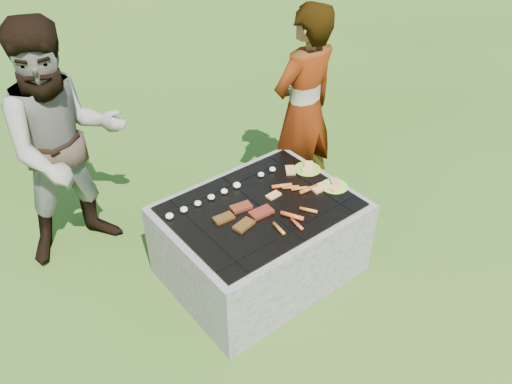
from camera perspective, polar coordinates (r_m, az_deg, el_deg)
lawn at (r=3.82m, az=0.47°, el=-8.82°), size 60.00×60.00×0.00m
fire_pit at (r=3.62m, az=0.50°, el=-5.69°), size 1.30×1.00×0.62m
mushrooms at (r=3.50m, az=-4.30°, el=-0.19°), size 0.94×0.06×0.04m
pork_slabs at (r=3.31m, az=-1.28°, el=-2.65°), size 0.38×0.26×0.02m
sausages at (r=3.43m, az=4.43°, el=-1.17°), size 0.54×0.49×0.03m
bread_on_grate at (r=3.62m, az=5.26°, el=0.96°), size 0.45×0.41×0.02m
plate_far at (r=3.79m, az=5.91°, el=2.64°), size 0.22×0.22×0.03m
plate_near at (r=3.64m, az=8.96°, el=0.67°), size 0.22×0.22×0.03m
cook at (r=4.07m, az=5.45°, el=9.24°), size 0.64×0.43×1.71m
bystander at (r=3.74m, az=-20.82°, el=4.94°), size 0.93×0.75×1.80m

